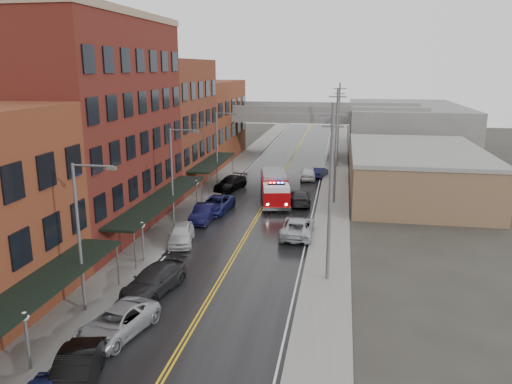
{
  "coord_description": "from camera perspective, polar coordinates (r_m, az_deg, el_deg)",
  "views": [
    {
      "loc": [
        7.83,
        -16.88,
        14.17
      ],
      "look_at": [
        0.22,
        26.79,
        3.0
      ],
      "focal_mm": 35.0,
      "sensor_mm": 36.0,
      "label": 1
    }
  ],
  "objects": [
    {
      "name": "utility_pole_2",
      "position": [
        72.31,
        9.42,
        7.71
      ],
      "size": [
        1.8,
        0.24,
        12.0
      ],
      "color": "#59595B",
      "rests_on": "ground"
    },
    {
      "name": "brick_building_far",
      "position": [
        78.23,
        -5.9,
        8.08
      ],
      "size": [
        9.0,
        20.0,
        12.0
      ],
      "primitive_type": "cube",
      "color": "brown",
      "rests_on": "ground"
    },
    {
      "name": "overpass",
      "position": [
        79.69,
        4.24,
        8.21
      ],
      "size": [
        40.0,
        10.0,
        7.5
      ],
      "color": "slate",
      "rests_on": "ground"
    },
    {
      "name": "parked_car_left_7",
      "position": [
        59.06,
        -2.92,
        1.03
      ],
      "size": [
        3.62,
        5.81,
        1.57
      ],
      "primitive_type": "imported",
      "rotation": [
        0.0,
        0.0,
        -0.28
      ],
      "color": "black",
      "rests_on": "ground"
    },
    {
      "name": "parked_car_left_3",
      "position": [
        33.26,
        -11.55,
        -9.84
      ],
      "size": [
        3.42,
        5.96,
        1.63
      ],
      "primitive_type": "imported",
      "rotation": [
        0.0,
        0.0,
        -0.21
      ],
      "color": "#232325",
      "rests_on": "ground"
    },
    {
      "name": "globe_lamp_2",
      "position": [
        50.4,
        -6.8,
        0.44
      ],
      "size": [
        0.44,
        0.44,
        3.12
      ],
      "color": "#59595B",
      "rests_on": "ground"
    },
    {
      "name": "right_far_block",
      "position": [
        88.06,
        16.58,
        6.93
      ],
      "size": [
        18.0,
        30.0,
        8.0
      ],
      "primitive_type": "cube",
      "color": "slate",
      "rests_on": "ground"
    },
    {
      "name": "globe_lamp_1",
      "position": [
        37.74,
        -12.86,
        -4.54
      ],
      "size": [
        0.44,
        0.44,
        3.12
      ],
      "color": "#59595B",
      "rests_on": "ground"
    },
    {
      "name": "street_lamp_1",
      "position": [
        44.25,
        -9.3,
        2.24
      ],
      "size": [
        2.64,
        0.22,
        9.0
      ],
      "color": "#59595B",
      "rests_on": "ground"
    },
    {
      "name": "parked_car_left_4",
      "position": [
        41.54,
        -8.56,
        -4.77
      ],
      "size": [
        2.88,
        5.1,
        1.64
      ],
      "primitive_type": "imported",
      "rotation": [
        0.0,
        0.0,
        0.21
      ],
      "color": "silver",
      "rests_on": "ground"
    },
    {
      "name": "parked_car_left_2",
      "position": [
        28.79,
        -15.67,
        -14.2
      ],
      "size": [
        3.67,
        5.84,
        1.5
      ],
      "primitive_type": "imported",
      "rotation": [
        0.0,
        0.0,
        -0.23
      ],
      "color": "#9C9FA4",
      "rests_on": "ground"
    },
    {
      "name": "parked_car_right_2",
      "position": [
        64.6,
        6.02,
        2.15
      ],
      "size": [
        2.08,
        4.92,
        1.66
      ],
      "primitive_type": "imported",
      "rotation": [
        0.0,
        0.0,
        3.17
      ],
      "color": "white",
      "rests_on": "ground"
    },
    {
      "name": "parked_car_right_0",
      "position": [
        42.95,
        4.76,
        -4.02
      ],
      "size": [
        2.72,
        5.88,
        1.63
      ],
      "primitive_type": "imported",
      "rotation": [
        0.0,
        0.0,
        3.14
      ],
      "color": "#AEB1B6",
      "rests_on": "ground"
    },
    {
      "name": "street_lamp_2",
      "position": [
        59.35,
        -4.27,
        5.4
      ],
      "size": [
        2.64,
        0.22,
        9.0
      ],
      "color": "#59595B",
      "rests_on": "ground"
    },
    {
      "name": "sidewalk_left",
      "position": [
        51.24,
        -7.69,
        -1.95
      ],
      "size": [
        3.0,
        160.0,
        0.15
      ],
      "primitive_type": "cube",
      "color": "slate",
      "rests_on": "ground"
    },
    {
      "name": "brick_building_c",
      "position": [
        61.51,
        -10.36,
        7.69
      ],
      "size": [
        9.0,
        15.0,
        15.0
      ],
      "primitive_type": "cube",
      "color": "brown",
      "rests_on": "ground"
    },
    {
      "name": "sidewalk_right",
      "position": [
        48.95,
        8.86,
        -2.76
      ],
      "size": [
        3.0,
        160.0,
        0.15
      ],
      "primitive_type": "cube",
      "color": "slate",
      "rests_on": "ground"
    },
    {
      "name": "globe_lamp_0",
      "position": [
        26.45,
        -24.82,
        -13.91
      ],
      "size": [
        0.44,
        0.44,
        3.12
      ],
      "color": "#59595B",
      "rests_on": "ground"
    },
    {
      "name": "fire_truck",
      "position": [
        52.9,
        2.14,
        0.49
      ],
      "size": [
        4.68,
        8.91,
        3.12
      ],
      "rotation": [
        0.0,
        0.0,
        0.19
      ],
      "color": "#99070A",
      "rests_on": "ground"
    },
    {
      "name": "utility_pole_0",
      "position": [
        32.84,
        8.5,
        0.13
      ],
      "size": [
        1.8,
        0.24,
        12.0
      ],
      "color": "#59595B",
      "rests_on": "ground"
    },
    {
      "name": "parked_car_right_1",
      "position": [
        52.97,
        4.99,
        -0.56
      ],
      "size": [
        2.87,
        5.58,
        1.55
      ],
      "primitive_type": "imported",
      "rotation": [
        0.0,
        0.0,
        3.28
      ],
      "color": "#29292C",
      "rests_on": "ground"
    },
    {
      "name": "parked_car_left_6",
      "position": [
        50.06,
        -4.6,
        -1.41
      ],
      "size": [
        3.11,
        5.86,
        1.57
      ],
      "primitive_type": "imported",
      "rotation": [
        0.0,
        0.0,
        -0.09
      ],
      "color": "#161A53",
      "rests_on": "ground"
    },
    {
      "name": "parked_car_left_5",
      "position": [
        47.1,
        -5.99,
        -2.42
      ],
      "size": [
        1.71,
        4.86,
        1.6
      ],
      "primitive_type": "imported",
      "rotation": [
        0.0,
        0.0,
        -0.0
      ],
      "color": "black",
      "rests_on": "ground"
    },
    {
      "name": "tan_building",
      "position": [
        58.63,
        17.7,
        1.99
      ],
      "size": [
        14.0,
        22.0,
        5.0
      ],
      "primitive_type": "cube",
      "color": "#8A684A",
      "rests_on": "ground"
    },
    {
      "name": "parked_car_right_3",
      "position": [
        66.13,
        7.23,
        2.26
      ],
      "size": [
        2.35,
        4.31,
        1.35
      ],
      "primitive_type": "imported",
      "rotation": [
        0.0,
        0.0,
        2.9
      ],
      "color": "#0E1033",
      "rests_on": "ground"
    },
    {
      "name": "road",
      "position": [
        49.59,
        0.39,
        -2.45
      ],
      "size": [
        11.0,
        160.0,
        0.02
      ],
      "primitive_type": "cube",
      "color": "black",
      "rests_on": "ground"
    },
    {
      "name": "street_lamp_0",
      "position": [
        30.1,
        -19.23,
        -4.04
      ],
      "size": [
        2.64,
        0.22,
        9.0
      ],
      "color": "#59595B",
      "rests_on": "ground"
    },
    {
      "name": "parked_car_left_1",
      "position": [
        25.27,
        -19.9,
        -18.72
      ],
      "size": [
        2.8,
        5.16,
        1.61
      ],
      "primitive_type": "imported",
      "rotation": [
        0.0,
        0.0,
        0.24
      ],
      "color": "black",
      "rests_on": "ground"
    },
    {
      "name": "awning_0",
      "position": [
        28.21,
        -24.52,
        -10.57
      ],
      "size": [
        2.6,
        16.0,
        3.09
      ],
      "color": "black",
      "rests_on": "ground"
    },
    {
      "name": "curb_right",
      "position": [
        49.0,
        6.93,
        -2.68
      ],
      "size": [
        0.3,
        160.0,
        0.15
      ],
      "primitive_type": "cube",
      "color": "gray",
      "rests_on": "ground"
    },
    {
      "name": "utility_pole_1",
      "position": [
        52.47,
        9.13,
        5.35
      ],
      "size": [
        1.8,
        0.24,
        12.0
      ],
      "color": "#59595B",
      "rests_on": "ground"
    },
    {
      "name": "brick_building_b",
      "position": [
        45.42,
        -18.04,
        6.92
      ],
      "size": [
        9.0,
        20.0,
        18.0
      ],
      "primitive_type": "cube",
      "color": "#582017",
      "rests_on": "ground"
    },
    {
      "name": "curb_left",
      "position": [
        50.77,
        -5.92,
        -2.05
      ],
      "size": [
        0.3,
        160.0,
        0.15
      ],
      "primitive_type": "cube",
      "color": "gray",
      "rests_on": "ground"
    },
    {
      "name": "awning_1",
      "position": [
        44.16,
        -10.76,
        -0.78
      ],
      "size": [
        2.6,
        18.0,
        3.09
      ],
      "color": "black",
      "rests_on": "ground"
    },
    {
      "name": "awning_2",
      "position": [
        60.43,
        -4.98,
        3.43
      ],
      "size": [
        2.6,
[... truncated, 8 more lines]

